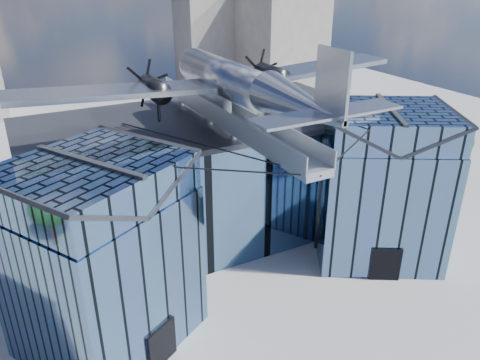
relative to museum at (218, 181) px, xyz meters
name	(u,v)px	position (x,y,z in m)	size (l,w,h in m)	color
ground_plane	(253,279)	(0.00, -5.82, -5.54)	(120.00, 120.00, 0.00)	gray
museum	(218,181)	(0.00, 0.00, 0.00)	(32.88, 24.50, 17.60)	#4C6E9B
bg_towers	(101,44)	(1.45, 44.67, 4.47)	(77.00, 24.50, 26.00)	gray
tree_plaza_e	(425,165)	(20.06, -2.83, -1.46)	(4.68, 4.68, 6.02)	#372516
tree_side_e	(455,141)	(28.00, 0.44, -1.50)	(3.91, 3.91, 5.97)	#372516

